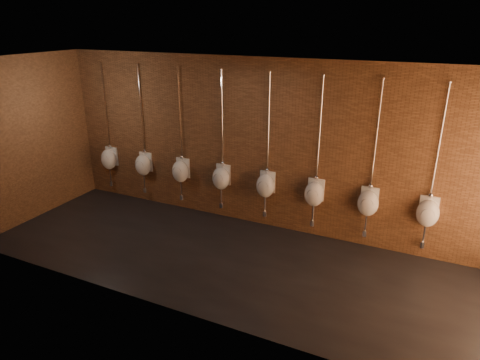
# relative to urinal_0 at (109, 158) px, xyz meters

# --- Properties ---
(ground) EXTENTS (8.50, 8.50, 0.00)m
(ground) POSITION_rel_urinal_0_xyz_m (3.59, -1.38, -0.89)
(ground) COLOR black
(ground) RESTS_ON ground
(room_shell) EXTENTS (8.54, 3.04, 3.22)m
(room_shell) POSITION_rel_urinal_0_xyz_m (3.59, -1.38, 1.12)
(room_shell) COLOR black
(room_shell) RESTS_ON ground
(urinal_0) EXTENTS (0.36, 0.32, 2.71)m
(urinal_0) POSITION_rel_urinal_0_xyz_m (0.00, 0.00, 0.00)
(urinal_0) COLOR white
(urinal_0) RESTS_ON ground
(urinal_1) EXTENTS (0.36, 0.32, 2.71)m
(urinal_1) POSITION_rel_urinal_0_xyz_m (0.94, 0.00, 0.00)
(urinal_1) COLOR white
(urinal_1) RESTS_ON ground
(urinal_2) EXTENTS (0.36, 0.32, 2.71)m
(urinal_2) POSITION_rel_urinal_0_xyz_m (1.88, 0.00, 0.00)
(urinal_2) COLOR white
(urinal_2) RESTS_ON ground
(urinal_3) EXTENTS (0.36, 0.32, 2.71)m
(urinal_3) POSITION_rel_urinal_0_xyz_m (2.83, 0.00, 0.00)
(urinal_3) COLOR white
(urinal_3) RESTS_ON ground
(urinal_4) EXTENTS (0.36, 0.32, 2.71)m
(urinal_4) POSITION_rel_urinal_0_xyz_m (3.77, 0.00, 0.00)
(urinal_4) COLOR white
(urinal_4) RESTS_ON ground
(urinal_5) EXTENTS (0.36, 0.32, 2.71)m
(urinal_5) POSITION_rel_urinal_0_xyz_m (4.71, 0.00, 0.00)
(urinal_5) COLOR white
(urinal_5) RESTS_ON ground
(urinal_6) EXTENTS (0.36, 0.32, 2.71)m
(urinal_6) POSITION_rel_urinal_0_xyz_m (5.65, 0.00, 0.00)
(urinal_6) COLOR white
(urinal_6) RESTS_ON ground
(urinal_7) EXTENTS (0.36, 0.32, 2.71)m
(urinal_7) POSITION_rel_urinal_0_xyz_m (6.59, 0.00, 0.00)
(urinal_7) COLOR white
(urinal_7) RESTS_ON ground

